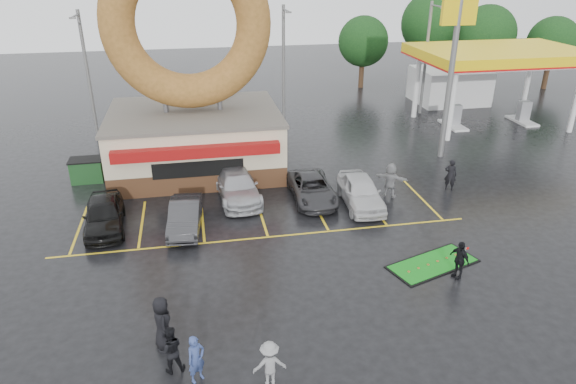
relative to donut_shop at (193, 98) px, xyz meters
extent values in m
plane|color=black|center=(3.00, -12.97, -4.46)|extent=(120.00, 120.00, 0.00)
cube|color=#472B19|center=(0.00, 0.03, -3.86)|extent=(10.00, 8.00, 1.20)
cube|color=beige|center=(0.00, 0.03, -2.11)|extent=(10.00, 8.00, 2.30)
cube|color=#59544C|center=(0.00, 0.03, -0.86)|extent=(10.20, 8.20, 0.20)
cube|color=maroon|center=(0.00, -4.27, -1.86)|extent=(9.00, 0.60, 0.60)
cylinder|color=slate|center=(-1.60, 0.03, -0.16)|extent=(0.30, 0.30, 1.20)
cylinder|color=slate|center=(1.60, 0.03, -0.16)|extent=(0.30, 0.30, 1.20)
torus|color=brown|center=(0.00, 0.03, 4.24)|extent=(9.60, 2.00, 9.60)
cylinder|color=silver|center=(18.00, 2.03, -1.96)|extent=(0.40, 0.40, 5.00)
cylinder|color=silver|center=(28.00, 2.03, -1.96)|extent=(0.40, 0.40, 5.00)
cylinder|color=silver|center=(18.00, 8.03, -1.96)|extent=(0.40, 0.40, 5.00)
cylinder|color=silver|center=(28.00, 8.03, -1.96)|extent=(0.40, 0.40, 5.00)
cube|color=silver|center=(23.00, 5.03, 0.79)|extent=(12.00, 8.00, 0.50)
cube|color=yellow|center=(23.00, 5.03, 1.09)|extent=(12.30, 8.30, 0.70)
cube|color=#99999E|center=(20.00, 5.03, -3.56)|extent=(0.90, 0.60, 1.60)
cube|color=#99999E|center=(26.00, 5.03, -3.56)|extent=(0.90, 0.60, 1.60)
cube|color=silver|center=(23.00, 12.03, -2.96)|extent=(6.00, 5.00, 3.00)
cylinder|color=slate|center=(16.00, -0.97, 0.54)|extent=(0.36, 0.36, 10.00)
cube|color=yellow|center=(16.00, -0.97, 5.04)|extent=(2.20, 0.30, 2.20)
cylinder|color=slate|center=(-7.00, 7.03, 0.04)|extent=(0.24, 0.24, 9.00)
cylinder|color=slate|center=(-7.00, 6.03, 4.24)|extent=(0.12, 2.00, 0.12)
cube|color=slate|center=(-7.00, 5.03, 4.19)|extent=(0.40, 0.18, 0.12)
cylinder|color=slate|center=(7.00, 8.03, 0.04)|extent=(0.24, 0.24, 9.00)
cylinder|color=slate|center=(7.00, 7.03, 4.24)|extent=(0.12, 2.00, 0.12)
cube|color=slate|center=(7.00, 6.03, 4.19)|extent=(0.40, 0.18, 0.12)
cylinder|color=slate|center=(19.00, 9.03, 0.04)|extent=(0.24, 0.24, 9.00)
cylinder|color=slate|center=(19.00, 8.03, 4.24)|extent=(0.12, 2.00, 0.12)
cube|color=slate|center=(19.00, 7.03, 4.19)|extent=(0.40, 0.18, 0.12)
cylinder|color=#332114|center=(29.00, 17.03, -3.02)|extent=(0.50, 0.50, 2.88)
sphere|color=black|center=(29.00, 17.03, 0.74)|extent=(5.60, 5.60, 5.60)
cylinder|color=#332114|center=(35.00, 15.03, -3.20)|extent=(0.50, 0.50, 2.52)
sphere|color=black|center=(35.00, 15.03, 0.09)|extent=(4.90, 4.90, 4.90)
cylinder|color=#332114|center=(25.00, 21.03, -2.84)|extent=(0.50, 0.50, 3.24)
sphere|color=black|center=(25.00, 21.03, 1.39)|extent=(6.30, 6.30, 6.30)
cylinder|color=#332114|center=(17.00, 19.03, -3.20)|extent=(0.50, 0.50, 2.52)
sphere|color=black|center=(17.00, 19.03, 0.09)|extent=(4.90, 4.90, 4.90)
imported|color=black|center=(-4.69, -7.21, -3.69)|extent=(2.21, 4.69, 1.55)
imported|color=#2D2D2F|center=(-0.83, -7.96, -3.78)|extent=(1.81, 4.27, 1.37)
imported|color=#AEAFB3|center=(2.02, -4.97, -3.71)|extent=(2.46, 5.31, 1.50)
imported|color=#323235|center=(6.01, -5.91, -3.80)|extent=(2.27, 4.79, 1.32)
imported|color=silver|center=(8.40, -7.05, -3.67)|extent=(2.12, 4.75, 1.59)
imported|color=navy|center=(-0.56, -18.09, -3.63)|extent=(0.73, 0.67, 1.66)
imported|color=black|center=(-1.35, -17.53, -3.63)|extent=(0.89, 0.73, 1.68)
imported|color=gray|center=(1.65, -18.71, -3.66)|extent=(1.05, 0.61, 1.62)
imported|color=black|center=(-1.63, -16.28, -3.49)|extent=(0.75, 1.03, 1.94)
imported|color=black|center=(10.23, -14.34, -3.62)|extent=(0.73, 1.07, 1.68)
imported|color=gray|center=(10.34, -6.32, -3.48)|extent=(1.83, 1.52, 1.96)
imported|color=black|center=(14.02, -6.09, -3.54)|extent=(0.80, 0.72, 1.84)
cube|color=#1A441D|center=(-6.46, -0.88, -3.81)|extent=(1.81, 1.22, 1.30)
cube|color=black|center=(9.67, -13.27, -4.44)|extent=(4.37, 2.93, 0.05)
cube|color=#157E1A|center=(9.67, -13.27, -4.41)|extent=(4.14, 2.70, 0.03)
cylinder|color=silver|center=(11.32, -13.00, -4.19)|extent=(0.02, 0.02, 0.46)
cube|color=red|center=(11.39, -13.00, -4.01)|extent=(0.14, 0.01, 0.10)
camera|label=1|loc=(-0.07, -30.66, 7.72)|focal=32.00mm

